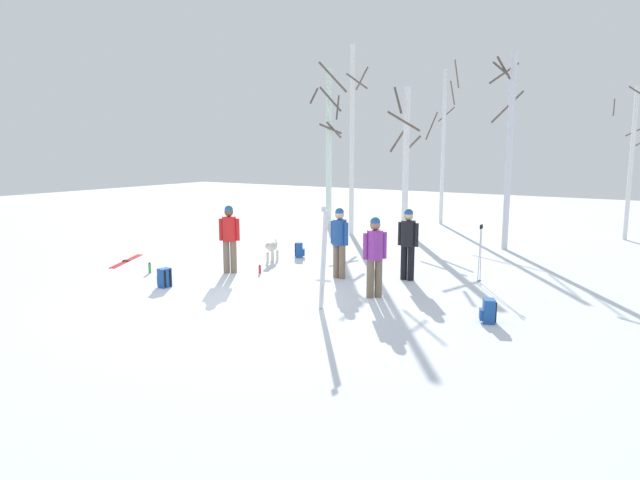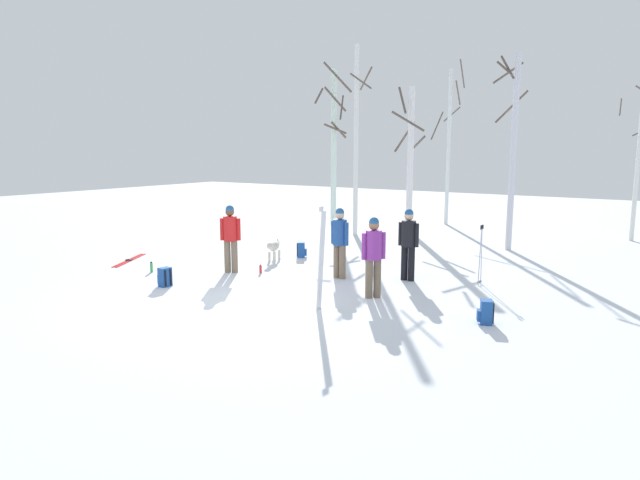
{
  "view_description": "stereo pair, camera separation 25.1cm",
  "coord_description": "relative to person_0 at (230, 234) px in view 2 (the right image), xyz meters",
  "views": [
    {
      "loc": [
        7.45,
        -8.69,
        3.14
      ],
      "look_at": [
        0.42,
        2.34,
        1.0
      ],
      "focal_mm": 31.8,
      "sensor_mm": 36.0,
      "label": 1
    },
    {
      "loc": [
        7.66,
        -8.55,
        3.14
      ],
      "look_at": [
        0.42,
        2.34,
        1.0
      ],
      "focal_mm": 31.8,
      "sensor_mm": 36.0,
      "label": 2
    }
  ],
  "objects": [
    {
      "name": "backpack_2",
      "position": [
        6.72,
        -0.65,
        -0.77
      ],
      "size": [
        0.34,
        0.32,
        0.44
      ],
      "color": "#1E4C99",
      "rests_on": "ground_plane"
    },
    {
      "name": "person_2",
      "position": [
        2.63,
        0.98,
        0.0
      ],
      "size": [
        0.52,
        0.34,
        1.72
      ],
      "color": "#72604C",
      "rests_on": "ground_plane"
    },
    {
      "name": "ski_pair_lying_0",
      "position": [
        -3.43,
        -0.44,
        -0.97
      ],
      "size": [
        1.07,
        1.78,
        0.05
      ],
      "color": "red",
      "rests_on": "ground_plane"
    },
    {
      "name": "backpack_1",
      "position": [
        -0.26,
        -1.94,
        -0.77
      ],
      "size": [
        0.3,
        0.27,
        0.44
      ],
      "color": "#1E4C99",
      "rests_on": "ground_plane"
    },
    {
      "name": "backpack_0",
      "position": [
        0.31,
        2.64,
        -0.77
      ],
      "size": [
        0.34,
        0.33,
        0.44
      ],
      "color": "#1E4C99",
      "rests_on": "ground_plane"
    },
    {
      "name": "person_3",
      "position": [
        4.17,
        -0.17,
        0.0
      ],
      "size": [
        0.39,
        0.4,
        1.72
      ],
      "color": "#72604C",
      "rests_on": "ground_plane"
    },
    {
      "name": "ski_pair_planted_0",
      "position": [
        3.7,
        -1.44,
        0.02
      ],
      "size": [
        0.06,
        0.28,
        2.02
      ],
      "color": "white",
      "rests_on": "ground_plane"
    },
    {
      "name": "birch_tree_2",
      "position": [
        0.76,
        8.94,
        1.82
      ],
      "size": [
        1.35,
        1.36,
        5.34
      ],
      "color": "white",
      "rests_on": "ground_plane"
    },
    {
      "name": "ground_plane",
      "position": [
        2.01,
        -1.93,
        -0.98
      ],
      "size": [
        60.0,
        60.0,
        0.0
      ],
      "primitive_type": "plane",
      "color": "white"
    },
    {
      "name": "water_bottle_0",
      "position": [
        -1.71,
        -1.11,
        -0.85
      ],
      "size": [
        0.07,
        0.07,
        0.27
      ],
      "color": "green",
      "rests_on": "ground_plane"
    },
    {
      "name": "birch_tree_0",
      "position": [
        -2.74,
        9.2,
        2.33
      ],
      "size": [
        1.67,
        1.24,
        6.42
      ],
      "color": "silver",
      "rests_on": "ground_plane"
    },
    {
      "name": "ski_poles_0",
      "position": [
        5.68,
        2.21,
        -0.23
      ],
      "size": [
        0.07,
        0.22,
        1.4
      ],
      "color": "#B2B2BC",
      "rests_on": "ground_plane"
    },
    {
      "name": "water_bottle_1",
      "position": [
        0.69,
        0.33,
        -0.87
      ],
      "size": [
        0.06,
        0.06,
        0.23
      ],
      "color": "red",
      "rests_on": "ground_plane"
    },
    {
      "name": "birch_tree_3",
      "position": [
        1.15,
        11.8,
        2.29
      ],
      "size": [
        1.11,
        1.1,
        6.52
      ],
      "color": "silver",
      "rests_on": "ground_plane"
    },
    {
      "name": "dog",
      "position": [
        -0.01,
        1.75,
        -0.59
      ],
      "size": [
        0.4,
        0.86,
        0.57
      ],
      "color": "beige",
      "rests_on": "ground_plane"
    },
    {
      "name": "birch_tree_5",
      "position": [
        7.98,
        11.28,
        1.78
      ],
      "size": [
        1.31,
        1.34,
        5.18
      ],
      "color": "silver",
      "rests_on": "ground_plane"
    },
    {
      "name": "person_0",
      "position": [
        0.0,
        0.0,
        0.0
      ],
      "size": [
        0.46,
        0.34,
        1.72
      ],
      "color": "#72604C",
      "rests_on": "ground_plane"
    },
    {
      "name": "birch_tree_1",
      "position": [
        -0.57,
        7.24,
        2.46
      ],
      "size": [
        1.31,
        1.28,
        6.68
      ],
      "color": "white",
      "rests_on": "ground_plane"
    },
    {
      "name": "person_1",
      "position": [
        4.1,
        1.69,
        0.0
      ],
      "size": [
        0.52,
        0.34,
        1.72
      ],
      "color": "black",
      "rests_on": "ground_plane"
    },
    {
      "name": "birch_tree_4",
      "position": [
        4.94,
        7.19,
        2.17
      ],
      "size": [
        0.93,
        1.36,
        5.93
      ],
      "color": "silver",
      "rests_on": "ground_plane"
    }
  ]
}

